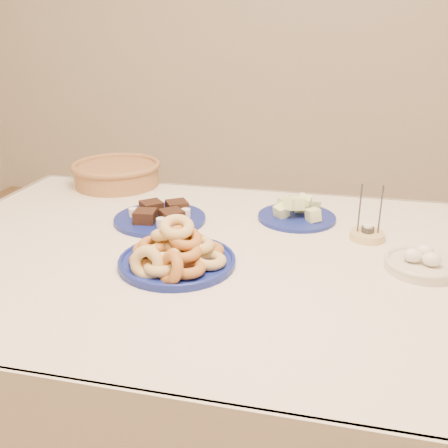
# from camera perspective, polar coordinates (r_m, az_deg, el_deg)

# --- Properties ---
(dining_table) EXTENTS (1.71, 1.11, 0.75)m
(dining_table) POSITION_cam_1_polar(r_m,az_deg,el_deg) (1.35, 0.48, -7.38)
(dining_table) COLOR brown
(dining_table) RESTS_ON ground
(donut_platter) EXTENTS (0.37, 0.37, 0.13)m
(donut_platter) POSITION_cam_1_polar(r_m,az_deg,el_deg) (1.23, -5.51, -3.39)
(donut_platter) COLOR navy
(donut_platter) RESTS_ON dining_table
(melon_plate) EXTENTS (0.24, 0.24, 0.08)m
(melon_plate) POSITION_cam_1_polar(r_m,az_deg,el_deg) (1.54, 8.35, 1.34)
(melon_plate) COLOR navy
(melon_plate) RESTS_ON dining_table
(brownie_plate) EXTENTS (0.36, 0.36, 0.05)m
(brownie_plate) POSITION_cam_1_polar(r_m,az_deg,el_deg) (1.52, -7.27, 0.87)
(brownie_plate) COLOR navy
(brownie_plate) RESTS_ON dining_table
(wicker_basket) EXTENTS (0.43, 0.43, 0.09)m
(wicker_basket) POSITION_cam_1_polar(r_m,az_deg,el_deg) (1.89, -12.16, 5.73)
(wicker_basket) COLOR brown
(wicker_basket) RESTS_ON dining_table
(candle_holder) EXTENTS (0.10, 0.10, 0.16)m
(candle_holder) POSITION_cam_1_polar(r_m,az_deg,el_deg) (1.43, 16.05, -1.13)
(candle_holder) COLOR tan
(candle_holder) RESTS_ON dining_table
(egg_bowl) EXTENTS (0.19, 0.19, 0.06)m
(egg_bowl) POSITION_cam_1_polar(r_m,az_deg,el_deg) (1.29, 21.65, -4.19)
(egg_bowl) COLOR beige
(egg_bowl) RESTS_ON dining_table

